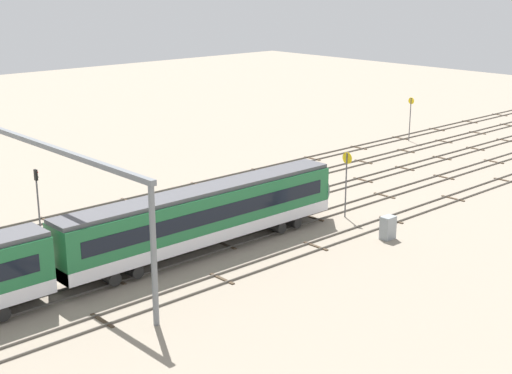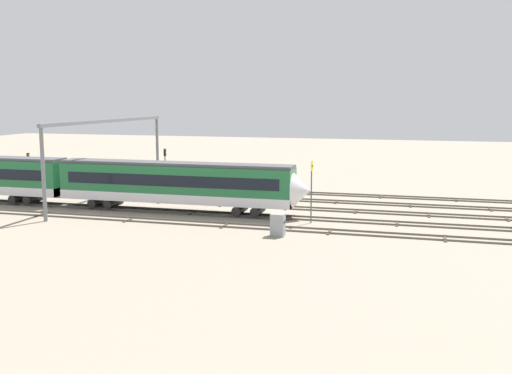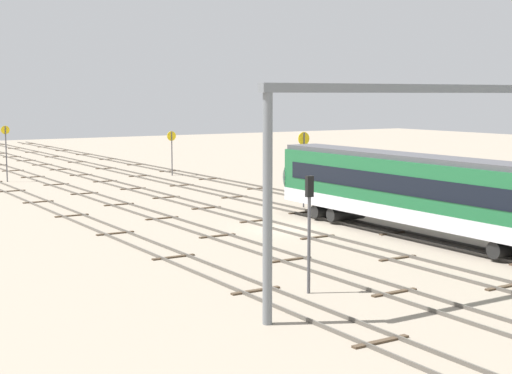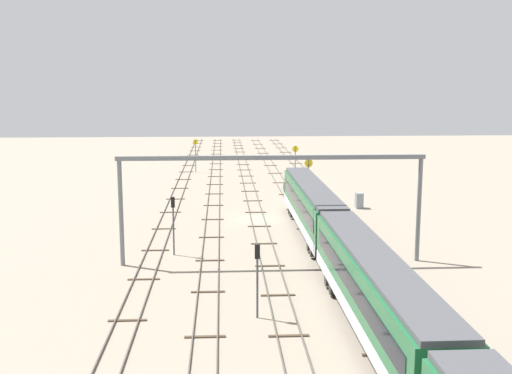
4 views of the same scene
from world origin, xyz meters
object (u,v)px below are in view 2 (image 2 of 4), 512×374
(speed_sign_far_trackside, at_px, (312,182))
(signal_light_trackside_departure, at_px, (165,163))
(signal_light_trackside_approach, at_px, (29,167))
(overhead_gantry, at_px, (110,137))
(relay_cabinet, at_px, (278,225))

(speed_sign_far_trackside, height_order, signal_light_trackside_departure, speed_sign_far_trackside)
(signal_light_trackside_approach, relative_size, signal_light_trackside_departure, 0.94)
(overhead_gantry, relative_size, signal_light_trackside_departure, 4.90)
(overhead_gantry, height_order, relay_cabinet, overhead_gantry)
(signal_light_trackside_approach, bearing_deg, relay_cabinet, -22.53)
(overhead_gantry, distance_m, speed_sign_far_trackside, 24.70)
(signal_light_trackside_approach, bearing_deg, signal_light_trackside_departure, 23.24)
(speed_sign_far_trackside, distance_m, signal_light_trackside_approach, 36.51)
(overhead_gantry, height_order, speed_sign_far_trackside, overhead_gantry)
(overhead_gantry, relative_size, signal_light_trackside_approach, 5.23)
(speed_sign_far_trackside, relative_size, signal_light_trackside_approach, 1.20)
(speed_sign_far_trackside, height_order, signal_light_trackside_approach, speed_sign_far_trackside)
(signal_light_trackside_approach, xyz_separation_m, relay_cabinet, (33.88, -14.05, -2.18))
(speed_sign_far_trackside, xyz_separation_m, relay_cabinet, (-1.70, -5.84, -2.82))
(overhead_gantry, height_order, signal_light_trackside_approach, overhead_gantry)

